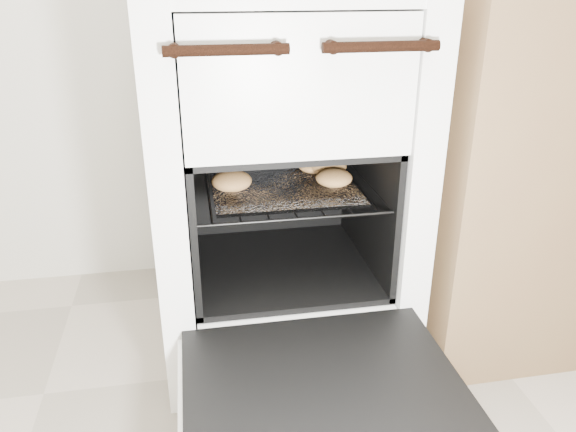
# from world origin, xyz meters

# --- Properties ---
(stove) EXTENTS (0.53, 0.59, 0.81)m
(stove) POSITION_xyz_m (0.20, 1.20, 0.40)
(stove) COLOR white
(stove) RESTS_ON ground
(oven_door) EXTENTS (0.48, 0.37, 0.03)m
(oven_door) POSITION_xyz_m (0.20, 0.76, 0.18)
(oven_door) COLOR black
(oven_door) RESTS_ON stove
(oven_rack) EXTENTS (0.39, 0.37, 0.01)m
(oven_rack) POSITION_xyz_m (0.20, 1.15, 0.39)
(oven_rack) COLOR black
(oven_rack) RESTS_ON stove
(foil_sheet) EXTENTS (0.30, 0.27, 0.01)m
(foil_sheet) POSITION_xyz_m (0.20, 1.13, 0.40)
(foil_sheet) COLOR white
(foil_sheet) RESTS_ON oven_rack
(baked_rolls) EXTENTS (0.33, 0.19, 0.04)m
(baked_rolls) POSITION_xyz_m (0.24, 1.15, 0.42)
(baked_rolls) COLOR tan
(baked_rolls) RESTS_ON foil_sheet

